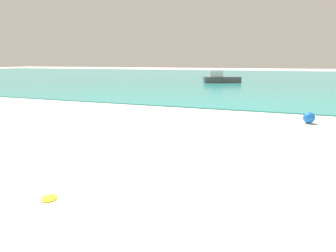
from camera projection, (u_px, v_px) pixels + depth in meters
water at (253, 77)px, 40.30m from camera, size 160.00×60.00×0.06m
frisbee at (49, 198)px, 4.55m from camera, size 0.26×0.26×0.03m
boat_far at (221, 78)px, 28.80m from camera, size 4.06×2.57×1.32m
beach_ball at (309, 118)px, 10.10m from camera, size 0.43×0.43×0.43m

